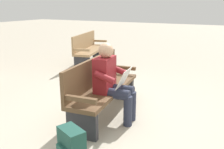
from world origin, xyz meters
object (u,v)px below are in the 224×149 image
bench_near (101,86)px  bench_far (89,49)px  person_seated (112,80)px  backpack (71,147)px

bench_near → bench_far: bearing=-150.4°
person_seated → bench_far: (-2.96, -2.31, -0.17)m
bench_near → bench_far: same height
bench_near → backpack: 1.37m
bench_near → person_seated: bearing=57.7°
person_seated → backpack: size_ratio=2.78×
bench_near → person_seated: 0.32m
bench_far → backpack: bearing=16.4°
person_seated → bench_far: 3.76m
bench_near → person_seated: person_seated is taller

